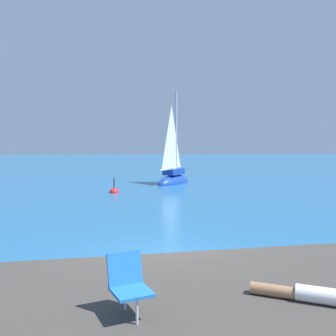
{
  "coord_description": "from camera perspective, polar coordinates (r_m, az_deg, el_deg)",
  "views": [
    {
      "loc": [
        -0.66,
        -9.25,
        3.0
      ],
      "look_at": [
        1.6,
        13.79,
        1.39
      ],
      "focal_mm": 40.45,
      "sensor_mm": 36.0,
      "label": 1
    }
  ],
  "objects": [
    {
      "name": "marker_buoy",
      "position": [
        22.55,
        -8.12,
        -3.68
      ],
      "size": [
        0.56,
        0.56,
        1.13
      ],
      "color": "red",
      "rests_on": "ground"
    },
    {
      "name": "shore_ledge",
      "position": [
        6.27,
        5.2,
        -21.06
      ],
      "size": [
        8.19,
        4.98,
        0.69
      ],
      "primitive_type": "cube",
      "rotation": [
        0.0,
        0.0,
        0.09
      ],
      "color": "#423D38",
      "rests_on": "ground"
    },
    {
      "name": "boulder_inland",
      "position": [
        8.82,
        15.93,
        -16.06
      ],
      "size": [
        1.31,
        1.13,
        0.79
      ],
      "primitive_type": "cube",
      "rotation": [
        0.1,
        0.18,
        0.39
      ],
      "color": "#43383A",
      "rests_on": "ground"
    },
    {
      "name": "person_sunbather",
      "position": [
        6.08,
        21.82,
        -17.41
      ],
      "size": [
        1.61,
        0.97,
        0.25
      ],
      "rotation": [
        0.0,
        0.0,
        2.65
      ],
      "color": "white",
      "rests_on": "shore_ledge"
    },
    {
      "name": "boulder_seaward",
      "position": [
        9.3,
        17.42,
        -15.01
      ],
      "size": [
        1.34,
        1.43,
        0.72
      ],
      "primitive_type": "cube",
      "rotation": [
        -0.09,
        0.05,
        1.01
      ],
      "color": "#443F31",
      "rests_on": "ground"
    },
    {
      "name": "beach_chair",
      "position": [
        5.29,
        -6.0,
        -16.67
      ],
      "size": [
        0.65,
        0.72,
        0.8
      ],
      "rotation": [
        0.0,
        0.0,
        5.05
      ],
      "color": "blue",
      "rests_on": "shore_ledge"
    },
    {
      "name": "sailboat_near",
      "position": [
        27.15,
        0.84,
        -1.54
      ],
      "size": [
        3.28,
        3.78,
        7.16
      ],
      "rotation": [
        0.0,
        0.0,
        0.93
      ],
      "color": "#193D99",
      "rests_on": "ground"
    },
    {
      "name": "ground_plane",
      "position": [
        9.74,
        -1.51,
        -13.95
      ],
      "size": [
        160.0,
        160.0,
        0.0
      ],
      "primitive_type": "plane",
      "color": "#236093"
    }
  ]
}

